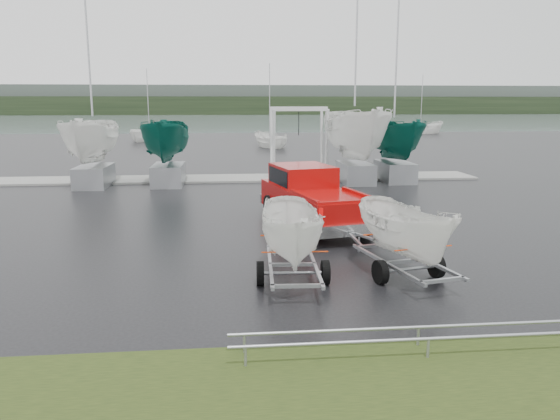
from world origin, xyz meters
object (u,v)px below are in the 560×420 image
(pickup_truck, at_px, (310,195))
(trailer_hitched, at_px, (408,186))
(trailer_parked, at_px, (293,186))
(boat_hoist, at_px, (299,132))

(pickup_truck, xyz_separation_m, trailer_hitched, (1.44, -6.49, 1.30))
(trailer_parked, bearing_deg, trailer_hitched, 3.19)
(trailer_hitched, distance_m, boat_hoist, 18.45)
(trailer_parked, xyz_separation_m, boat_hoist, (2.61, 18.46, 0.24))
(trailer_hitched, distance_m, trailer_parked, 2.87)
(pickup_truck, bearing_deg, boat_hoist, 71.87)
(boat_hoist, bearing_deg, trailer_parked, -98.06)
(pickup_truck, relative_size, boat_hoist, 1.59)
(pickup_truck, distance_m, trailer_parked, 6.79)
(trailer_hitched, xyz_separation_m, boat_hoist, (-0.26, 18.45, 0.28))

